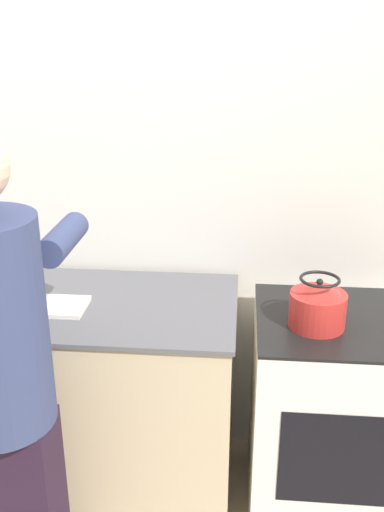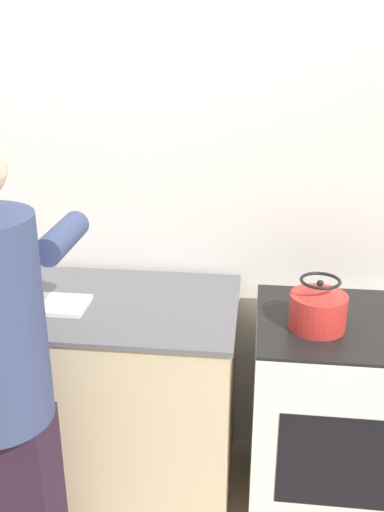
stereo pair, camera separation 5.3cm
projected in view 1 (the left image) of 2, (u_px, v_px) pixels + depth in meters
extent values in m
cube|color=silver|center=(118.00, 186.00, 2.50)|extent=(8.00, 0.05, 2.60)
cube|color=#C6B28E|center=(29.00, 397.00, 2.47)|extent=(1.75, 0.65, 0.90)
cube|color=#56565B|center=(17.00, 301.00, 2.30)|extent=(1.78, 0.67, 0.02)
cube|color=silver|center=(326.00, 418.00, 2.35)|extent=(0.61, 0.61, 0.89)
cube|color=black|center=(336.00, 320.00, 2.18)|extent=(0.61, 0.61, 0.01)
cube|color=black|center=(338.00, 460.00, 2.05)|extent=(0.43, 0.01, 0.39)
cylinder|color=navy|center=(63.00, 239.00, 1.87)|extent=(0.09, 0.30, 0.09)
cube|color=silver|center=(38.00, 306.00, 2.23)|extent=(0.38, 0.18, 0.02)
cube|color=silver|center=(45.00, 301.00, 2.24)|extent=(0.12, 0.06, 0.01)
cube|color=black|center=(20.00, 302.00, 2.23)|extent=(0.08, 0.04, 0.01)
cylinder|color=red|center=(317.00, 310.00, 2.10)|extent=(0.21, 0.21, 0.13)
cone|color=red|center=(319.00, 289.00, 2.07)|extent=(0.17, 0.17, 0.03)
sphere|color=black|center=(320.00, 282.00, 2.06)|extent=(0.03, 0.03, 0.03)
torus|color=black|center=(320.00, 279.00, 2.06)|extent=(0.15, 0.15, 0.01)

